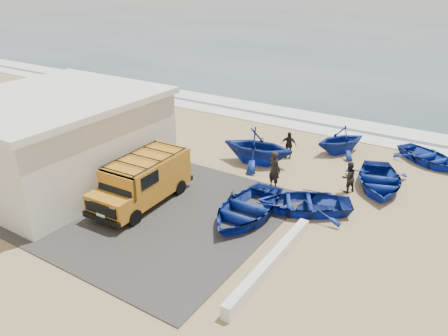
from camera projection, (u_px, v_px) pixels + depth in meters
The scene contains 17 objects.
ground at pixel (204, 199), 20.25m from camera, with size 160.00×160.00×0.00m, color tan.
slab at pixel (142, 205), 19.69m from camera, with size 12.00×10.00×0.05m, color #3B3836.
ocean at pixel (426, 44), 63.20m from camera, with size 180.00×88.00×0.01m, color #385166.
surf_line at pixel (306, 127), 29.45m from camera, with size 180.00×1.60×0.06m, color white.
surf_wash at pixel (319, 118), 31.37m from camera, with size 180.00×2.20×0.04m, color white.
building at pixel (55, 138), 21.51m from camera, with size 8.40×9.40×4.30m.
parapet at pixel (270, 263), 15.38m from camera, with size 0.35×6.00×0.55m, color silver.
van at pixel (143, 179), 19.53m from camera, with size 2.21×5.15×2.18m.
boat_near_left at pixel (246, 208), 18.55m from camera, with size 3.26×4.56×0.95m, color navy.
boat_near_right at pixel (304, 203), 19.11m from camera, with size 2.91×4.07×0.84m, color navy.
boat_mid_left at pixel (258, 146), 23.62m from camera, with size 3.36×3.89×2.05m, color navy.
boat_mid_right at pixel (379, 180), 21.11m from camera, with size 3.06×4.28×0.89m, color navy.
boat_far_left at pixel (341, 140), 25.07m from camera, with size 2.71×3.15×1.66m, color navy.
boat_far_right at pixel (429, 157), 23.88m from camera, with size 2.66×3.73×0.77m, color navy.
fisherman_front at pixel (274, 170), 21.00m from camera, with size 0.69×0.45×1.90m, color black.
fisherman_middle at pixel (348, 177), 20.68m from camera, with size 0.74×0.58×1.52m, color black.
fisherman_back at pixel (289, 145), 24.49m from camera, with size 0.90×0.37×1.53m, color black.
Camera 1 is at (10.42, -14.51, 9.70)m, focal length 35.00 mm.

